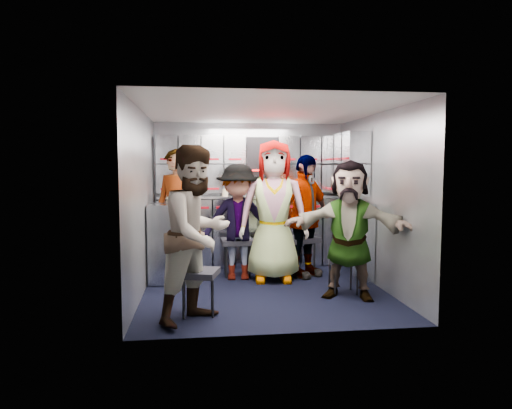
{
  "coord_description": "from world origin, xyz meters",
  "views": [
    {
      "loc": [
        -0.75,
        -5.31,
        1.46
      ],
      "look_at": [
        -0.04,
        0.35,
        0.98
      ],
      "focal_mm": 32.0,
      "sensor_mm": 36.0,
      "label": 1
    }
  ],
  "objects": [
    {
      "name": "bottle_mid",
      "position": [
        -0.38,
        1.24,
        1.16
      ],
      "size": [
        0.07,
        0.07,
        0.26
      ],
      "primitive_type": "cylinder",
      "color": "white",
      "rests_on": "counter"
    },
    {
      "name": "attendant_arc_c",
      "position": [
        0.18,
        0.37,
        0.89
      ],
      "size": [
        0.93,
        0.66,
        1.79
      ],
      "primitive_type": "imported",
      "rotation": [
        0.0,
        0.0,
        -0.11
      ],
      "color": "black",
      "rests_on": "ground"
    },
    {
      "name": "right_cabinet",
      "position": [
        1.25,
        0.6,
        0.5
      ],
      "size": [
        0.28,
        1.2,
        1.0
      ],
      "primitive_type": "cube",
      "color": "#9297A1",
      "rests_on": "ground"
    },
    {
      "name": "wall_right",
      "position": [
        1.4,
        0.0,
        1.05
      ],
      "size": [
        0.04,
        3.0,
        2.1
      ],
      "primitive_type": "cube",
      "color": "gray",
      "rests_on": "ground"
    },
    {
      "name": "jump_seat_center",
      "position": [
        0.18,
        0.55,
        0.44
      ],
      "size": [
        0.49,
        0.47,
        0.5
      ],
      "rotation": [
        0.0,
        0.0,
        0.21
      ],
      "color": "black",
      "rests_on": "ground"
    },
    {
      "name": "attendant_standing",
      "position": [
        -1.05,
        0.71,
        0.84
      ],
      "size": [
        0.73,
        0.64,
        1.69
      ],
      "primitive_type": "imported",
      "rotation": [
        0.0,
        0.0,
        -0.47
      ],
      "color": "black",
      "rests_on": "ground"
    },
    {
      "name": "locker_bank_right",
      "position": [
        1.25,
        0.7,
        1.49
      ],
      "size": [
        0.28,
        1.0,
        0.82
      ],
      "primitive_type": "cube",
      "color": "#9297A1",
      "rests_on": "wall_right"
    },
    {
      "name": "jump_seat_mid_left",
      "position": [
        -0.26,
        0.68,
        0.44
      ],
      "size": [
        0.43,
        0.41,
        0.49
      ],
      "rotation": [
        0.0,
        0.0,
        0.04
      ],
      "color": "black",
      "rests_on": "ground"
    },
    {
      "name": "red_latch_strip",
      "position": [
        0.0,
        1.09,
        0.88
      ],
      "size": [
        2.6,
        0.02,
        0.03
      ],
      "primitive_type": "cube",
      "color": "maroon",
      "rests_on": "cart_bank_back"
    },
    {
      "name": "attendant_arc_e",
      "position": [
        0.89,
        -0.49,
        0.77
      ],
      "size": [
        1.48,
        0.97,
        1.53
      ],
      "primitive_type": "imported",
      "rotation": [
        0.0,
        0.0,
        -0.4
      ],
      "color": "black",
      "rests_on": "ground"
    },
    {
      "name": "cart_bank_left",
      "position": [
        -1.19,
        0.56,
        0.49
      ],
      "size": [
        0.38,
        0.76,
        0.99
      ],
      "primitive_type": "cube",
      "color": "#9297A1",
      "rests_on": "ground"
    },
    {
      "name": "counter",
      "position": [
        0.0,
        1.29,
        1.01
      ],
      "size": [
        2.68,
        0.42,
        0.03
      ],
      "primitive_type": "cube",
      "color": "silver",
      "rests_on": "cart_bank_back"
    },
    {
      "name": "attendant_arc_a",
      "position": [
        -0.77,
        -1.06,
        0.83
      ],
      "size": [
        1.01,
        1.01,
        1.66
      ],
      "primitive_type": "imported",
      "rotation": [
        0.0,
        0.0,
        0.8
      ],
      "color": "black",
      "rests_on": "ground"
    },
    {
      "name": "floor",
      "position": [
        0.0,
        0.0,
        0.0
      ],
      "size": [
        3.0,
        3.0,
        0.0
      ],
      "primitive_type": "plane",
      "color": "black",
      "rests_on": "ground"
    },
    {
      "name": "jump_seat_near_left",
      "position": [
        -0.77,
        -0.88,
        0.39
      ],
      "size": [
        0.46,
        0.44,
        0.45
      ],
      "rotation": [
        0.0,
        0.0,
        -0.26
      ],
      "color": "black",
      "rests_on": "ground"
    },
    {
      "name": "jump_seat_mid_right",
      "position": [
        0.62,
        0.71,
        0.44
      ],
      "size": [
        0.53,
        0.52,
        0.5
      ],
      "rotation": [
        0.0,
        0.0,
        0.34
      ],
      "color": "black",
      "rests_on": "ground"
    },
    {
      "name": "wall_left",
      "position": [
        -1.4,
        0.0,
        1.05
      ],
      "size": [
        0.04,
        3.0,
        2.1
      ],
      "primitive_type": "cube",
      "color": "gray",
      "rests_on": "ground"
    },
    {
      "name": "cart_bank_back",
      "position": [
        0.0,
        1.29,
        0.49
      ],
      "size": [
        2.68,
        0.38,
        0.99
      ],
      "primitive_type": "cube",
      "color": "#9297A1",
      "rests_on": "ground"
    },
    {
      "name": "coffee_niche",
      "position": [
        0.18,
        1.41,
        1.47
      ],
      "size": [
        0.46,
        0.16,
        0.84
      ],
      "primitive_type": null,
      "color": "black",
      "rests_on": "wall_back"
    },
    {
      "name": "cup_right",
      "position": [
        0.77,
        1.23,
        1.08
      ],
      "size": [
        0.09,
        0.09,
        0.1
      ],
      "primitive_type": "cylinder",
      "color": "tan",
      "rests_on": "counter"
    },
    {
      "name": "bottle_right",
      "position": [
        0.95,
        1.24,
        1.14
      ],
      "size": [
        0.07,
        0.07,
        0.23
      ],
      "primitive_type": "cylinder",
      "color": "white",
      "rests_on": "counter"
    },
    {
      "name": "attendant_arc_d",
      "position": [
        0.62,
        0.53,
        0.81
      ],
      "size": [
        1.0,
        0.86,
        1.61
      ],
      "primitive_type": "imported",
      "rotation": [
        0.0,
        0.0,
        0.6
      ],
      "color": "black",
      "rests_on": "ground"
    },
    {
      "name": "ceiling",
      "position": [
        0.0,
        0.0,
        2.1
      ],
      "size": [
        2.8,
        3.0,
        0.02
      ],
      "primitive_type": "cube",
      "color": "silver",
      "rests_on": "wall_back"
    },
    {
      "name": "locker_bank_back",
      "position": [
        0.0,
        1.35,
        1.49
      ],
      "size": [
        2.68,
        0.28,
        0.82
      ],
      "primitive_type": "cube",
      "color": "#9297A1",
      "rests_on": "wall_back"
    },
    {
      "name": "jump_seat_near_right",
      "position": [
        0.89,
        -0.31,
        0.37
      ],
      "size": [
        0.42,
        0.4,
        0.42
      ],
      "rotation": [
        0.0,
        0.0,
        -0.22
      ],
      "color": "black",
      "rests_on": "ground"
    },
    {
      "name": "cup_left",
      "position": [
        -0.38,
        1.23,
        1.08
      ],
      "size": [
        0.09,
        0.09,
        0.1
      ],
      "primitive_type": "cylinder",
      "color": "tan",
      "rests_on": "counter"
    },
    {
      "name": "bottle_left",
      "position": [
        -0.79,
        1.24,
        1.14
      ],
      "size": [
        0.07,
        0.07,
        0.22
      ],
      "primitive_type": "cylinder",
      "color": "white",
      "rests_on": "counter"
    },
    {
      "name": "wall_back",
      "position": [
        0.0,
        1.5,
        1.05
      ],
      "size": [
        2.8,
        0.04,
        2.1
      ],
      "primitive_type": "cube",
      "color": "gray",
      "rests_on": "ground"
    },
    {
      "name": "attendant_arc_b",
      "position": [
        -0.26,
        0.5,
        0.74
      ],
      "size": [
        0.99,
        0.61,
        1.49
      ],
      "primitive_type": "imported",
      "rotation": [
        0.0,
        0.0,
        -0.07
      ],
      "color": "black",
      "rests_on": "ground"
    }
  ]
}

